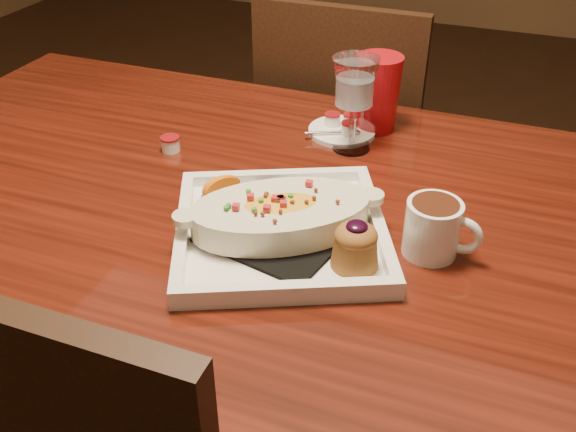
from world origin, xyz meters
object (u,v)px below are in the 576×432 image
(chair_far, at_px, (346,155))
(red_tumbler, at_px, (377,94))
(coffee_mug, at_px, (434,227))
(saucer, at_px, (342,129))
(plate, at_px, (285,222))
(goblet, at_px, (355,87))
(table, at_px, (247,243))

(chair_far, relative_size, red_tumbler, 6.23)
(coffee_mug, distance_m, red_tumbler, 0.41)
(saucer, bearing_deg, coffee_mug, -53.88)
(plate, height_order, goblet, goblet)
(table, distance_m, goblet, 0.34)
(coffee_mug, height_order, red_tumbler, red_tumbler)
(coffee_mug, xyz_separation_m, saucer, (-0.24, 0.32, -0.04))
(table, relative_size, coffee_mug, 13.22)
(chair_far, bearing_deg, red_tumbler, 114.46)
(red_tumbler, bearing_deg, coffee_mug, -63.90)
(table, relative_size, goblet, 8.48)
(chair_far, xyz_separation_m, plate, (0.11, -0.72, 0.27))
(chair_far, relative_size, goblet, 5.26)
(coffee_mug, bearing_deg, red_tumbler, 119.91)
(table, relative_size, chair_far, 1.61)
(plate, bearing_deg, chair_far, 73.60)
(red_tumbler, bearing_deg, table, -113.04)
(chair_far, distance_m, saucer, 0.44)
(red_tumbler, bearing_deg, plate, -94.48)
(table, xyz_separation_m, red_tumbler, (0.14, 0.33, 0.17))
(table, bearing_deg, chair_far, 90.00)
(saucer, bearing_deg, red_tumbler, 38.96)
(table, height_order, goblet, goblet)
(saucer, bearing_deg, goblet, -56.66)
(plate, bearing_deg, red_tumbler, 60.73)
(saucer, bearing_deg, plate, -86.42)
(red_tumbler, bearing_deg, goblet, -101.91)
(table, distance_m, red_tumbler, 0.39)
(table, bearing_deg, saucer, 73.54)
(table, xyz_separation_m, goblet, (0.12, 0.23, 0.22))
(coffee_mug, bearing_deg, plate, -164.00)
(chair_far, height_order, saucer, chair_far)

